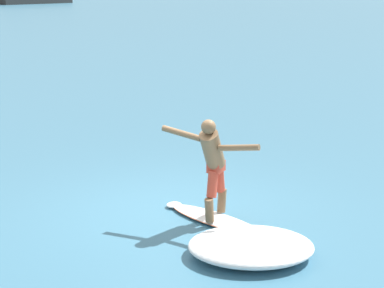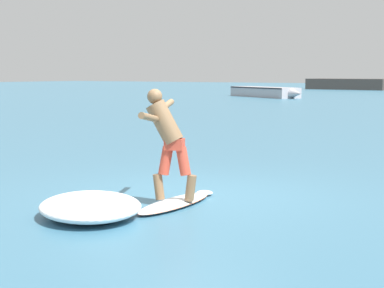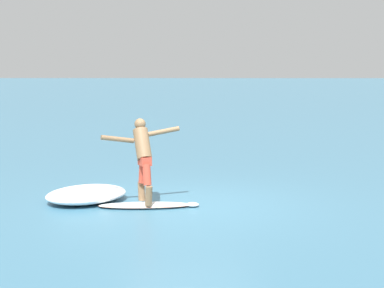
# 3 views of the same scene
# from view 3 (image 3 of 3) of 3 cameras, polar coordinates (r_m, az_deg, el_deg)

# --- Properties ---
(ground_plane) EXTENTS (200.00, 200.00, 0.00)m
(ground_plane) POSITION_cam_3_polar(r_m,az_deg,el_deg) (12.28, -0.37, -5.41)
(ground_plane) COLOR teal
(surfboard) EXTENTS (0.62, 1.91, 0.22)m
(surfboard) POSITION_cam_3_polar(r_m,az_deg,el_deg) (12.08, -4.03, -5.45)
(surfboard) COLOR white
(surfboard) RESTS_ON ground
(surfer) EXTENTS (0.87, 1.45, 1.57)m
(surfer) POSITION_cam_3_polar(r_m,az_deg,el_deg) (12.01, -4.38, -0.84)
(surfer) COLOR brown
(surfer) RESTS_ON surfboard
(wave_foam_at_tail) EXTENTS (2.13, 2.11, 0.29)m
(wave_foam_at_tail) POSITION_cam_3_polar(r_m,az_deg,el_deg) (12.69, -9.36, -4.43)
(wave_foam_at_tail) COLOR white
(wave_foam_at_tail) RESTS_ON ground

